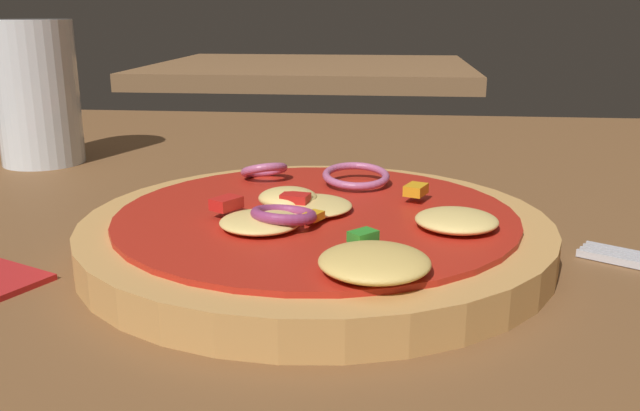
# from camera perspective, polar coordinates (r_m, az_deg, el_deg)

# --- Properties ---
(dining_table) EXTENTS (1.11, 0.95, 0.04)m
(dining_table) POSITION_cam_1_polar(r_m,az_deg,el_deg) (0.42, 6.83, -4.75)
(dining_table) COLOR brown
(dining_table) RESTS_ON ground
(pizza) EXTENTS (0.26, 0.26, 0.04)m
(pizza) POSITION_cam_1_polar(r_m,az_deg,el_deg) (0.37, -0.22, -2.13)
(pizza) COLOR tan
(pizza) RESTS_ON dining_table
(beer_glass) EXTENTS (0.07, 0.07, 0.12)m
(beer_glass) POSITION_cam_1_polar(r_m,az_deg,el_deg) (0.63, -22.68, 8.27)
(beer_glass) COLOR silver
(beer_glass) RESTS_ON dining_table
(background_table) EXTENTS (0.77, 0.67, 0.04)m
(background_table) POSITION_cam_1_polar(r_m,az_deg,el_deg) (1.72, -0.64, 11.27)
(background_table) COLOR brown
(background_table) RESTS_ON ground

